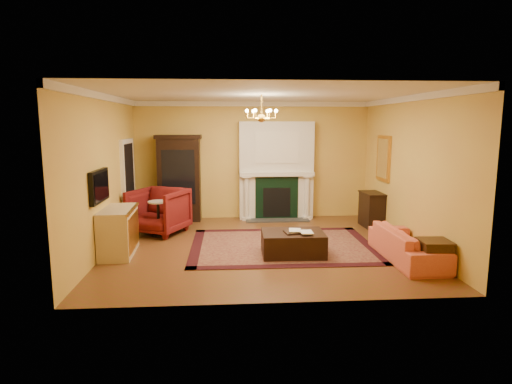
{
  "coord_description": "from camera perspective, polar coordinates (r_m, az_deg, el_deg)",
  "views": [
    {
      "loc": [
        -0.7,
        -8.3,
        2.45
      ],
      "look_at": [
        -0.08,
        0.3,
        1.07
      ],
      "focal_mm": 30.0,
      "sensor_mm": 36.0,
      "label": 1
    }
  ],
  "objects": [
    {
      "name": "leather_ottoman",
      "position": [
        8.11,
        4.94,
        -6.81
      ],
      "size": [
        1.17,
        0.86,
        0.43
      ],
      "primitive_type": "cube",
      "rotation": [
        0.0,
        0.0,
        -0.02
      ],
      "color": "black",
      "rests_on": "oriental_rug"
    },
    {
      "name": "wall_back",
      "position": [
        11.12,
        -0.47,
        4.22
      ],
      "size": [
        6.0,
        0.02,
        3.0
      ],
      "primitive_type": "cube",
      "color": "gold",
      "rests_on": "floor"
    },
    {
      "name": "ottoman_tray",
      "position": [
        7.99,
        5.32,
        -5.34
      ],
      "size": [
        0.45,
        0.37,
        0.03
      ],
      "primitive_type": "cube",
      "rotation": [
        0.0,
        0.0,
        0.14
      ],
      "color": "black",
      "rests_on": "leather_ottoman"
    },
    {
      "name": "fireplace",
      "position": [
        11.02,
        2.71,
        2.57
      ],
      "size": [
        1.9,
        0.7,
        2.5
      ],
      "color": "silver",
      "rests_on": "wall_back"
    },
    {
      "name": "wall_right",
      "position": [
        9.14,
        19.9,
        2.61
      ],
      "size": [
        0.02,
        5.5,
        3.0
      ],
      "primitive_type": "cube",
      "color": "gold",
      "rests_on": "floor"
    },
    {
      "name": "wingback_armchair",
      "position": [
        9.81,
        -12.86,
        -2.23
      ],
      "size": [
        1.42,
        1.38,
        1.12
      ],
      "primitive_type": "imported",
      "rotation": [
        0.0,
        0.0,
        -0.44
      ],
      "color": "maroon",
      "rests_on": "floor"
    },
    {
      "name": "floor",
      "position": [
        8.69,
        0.7,
        -7.33
      ],
      "size": [
        6.0,
        5.5,
        0.02
      ],
      "primitive_type": "cube",
      "color": "brown",
      "rests_on": "ground"
    },
    {
      "name": "doorway",
      "position": [
        10.35,
        -16.63,
        0.94
      ],
      "size": [
        0.08,
        1.05,
        2.1
      ],
      "color": "silver",
      "rests_on": "wall_left"
    },
    {
      "name": "ceiling",
      "position": [
        8.35,
        0.74,
        12.97
      ],
      "size": [
        6.0,
        5.5,
        0.02
      ],
      "primitive_type": "cube",
      "color": "silver",
      "rests_on": "wall_back"
    },
    {
      "name": "topiary_left",
      "position": [
        10.9,
        -0.05,
        3.8
      ],
      "size": [
        0.14,
        0.14,
        0.38
      ],
      "color": "tan",
      "rests_on": "fireplace"
    },
    {
      "name": "chandelier",
      "position": [
        8.33,
        0.74,
        10.21
      ],
      "size": [
        0.63,
        0.55,
        0.53
      ],
      "color": "gold",
      "rests_on": "ceiling"
    },
    {
      "name": "tv_panel",
      "position": [
        8.1,
        -20.16,
        0.75
      ],
      "size": [
        0.09,
        0.95,
        0.58
      ],
      "color": "black",
      "rests_on": "wall_left"
    },
    {
      "name": "pedestal_table",
      "position": [
        9.62,
        -12.89,
        -3.1
      ],
      "size": [
        0.44,
        0.44,
        0.78
      ],
      "color": "black",
      "rests_on": "floor"
    },
    {
      "name": "china_cabinet",
      "position": [
        10.95,
        -10.16,
        1.56
      ],
      "size": [
        1.04,
        0.48,
        2.08
      ],
      "primitive_type": "cube",
      "rotation": [
        0.0,
        0.0,
        -0.01
      ],
      "color": "black",
      "rests_on": "floor"
    },
    {
      "name": "coral_sofa",
      "position": [
        8.22,
        19.58,
        -5.98
      ],
      "size": [
        0.59,
        1.97,
        0.77
      ],
      "primitive_type": "imported",
      "rotation": [
        0.0,
        0.0,
        1.58
      ],
      "color": "#D96844",
      "rests_on": "floor"
    },
    {
      "name": "book_b",
      "position": [
        7.85,
        5.96,
        -4.38
      ],
      "size": [
        0.22,
        0.02,
        0.3
      ],
      "primitive_type": "imported",
      "rotation": [
        0.0,
        0.0,
        -0.01
      ],
      "color": "gray",
      "rests_on": "ottoman_tray"
    },
    {
      "name": "wall_left",
      "position": [
        8.67,
        -19.54,
        2.3
      ],
      "size": [
        0.02,
        5.5,
        3.0
      ],
      "primitive_type": "cube",
      "color": "gold",
      "rests_on": "floor"
    },
    {
      "name": "gilt_mirror",
      "position": [
        10.4,
        16.62,
        4.33
      ],
      "size": [
        0.06,
        0.76,
        1.05
      ],
      "color": "gold",
      "rests_on": "wall_right"
    },
    {
      "name": "crown_molding",
      "position": [
        9.3,
        0.24,
        12.14
      ],
      "size": [
        6.0,
        5.5,
        0.12
      ],
      "color": "white",
      "rests_on": "ceiling"
    },
    {
      "name": "wall_front",
      "position": [
        5.67,
        3.05,
        -0.55
      ],
      "size": [
        6.0,
        0.02,
        3.0
      ],
      "primitive_type": "cube",
      "color": "gold",
      "rests_on": "floor"
    },
    {
      "name": "topiary_right",
      "position": [
        11.05,
        6.14,
        3.97
      ],
      "size": [
        0.16,
        0.16,
        0.43
      ],
      "color": "tan",
      "rests_on": "fireplace"
    },
    {
      "name": "end_table",
      "position": [
        7.72,
        22.63,
        -8.05
      ],
      "size": [
        0.48,
        0.48,
        0.53
      ],
      "primitive_type": "cube",
      "rotation": [
        0.0,
        0.0,
        -0.06
      ],
      "color": "#3A2610",
      "rests_on": "floor"
    },
    {
      "name": "oriental_rug",
      "position": [
        8.74,
        3.56,
        -7.13
      ],
      "size": [
        3.69,
        2.78,
        0.01
      ],
      "primitive_type": "cube",
      "rotation": [
        0.0,
        0.0,
        -0.01
      ],
      "color": "#430E16",
      "rests_on": "floor"
    },
    {
      "name": "book_a",
      "position": [
        7.96,
        4.45,
        -4.21
      ],
      "size": [
        0.22,
        0.06,
        0.29
      ],
      "primitive_type": "imported",
      "rotation": [
        0.0,
        0.0,
        -0.13
      ],
      "color": "gray",
      "rests_on": "ottoman_tray"
    },
    {
      "name": "console_table",
      "position": [
        10.6,
        15.18,
        -2.36
      ],
      "size": [
        0.44,
        0.73,
        0.8
      ],
      "primitive_type": "cube",
      "rotation": [
        0.0,
        0.0,
        0.04
      ],
      "color": "black",
      "rests_on": "floor"
    },
    {
      "name": "commode",
      "position": [
        8.49,
        -17.88,
        -5.02
      ],
      "size": [
        0.61,
        1.21,
        0.88
      ],
      "primitive_type": "cube",
      "rotation": [
        0.0,
        0.0,
        0.04
      ],
      "color": "#C3B08F",
      "rests_on": "floor"
    }
  ]
}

